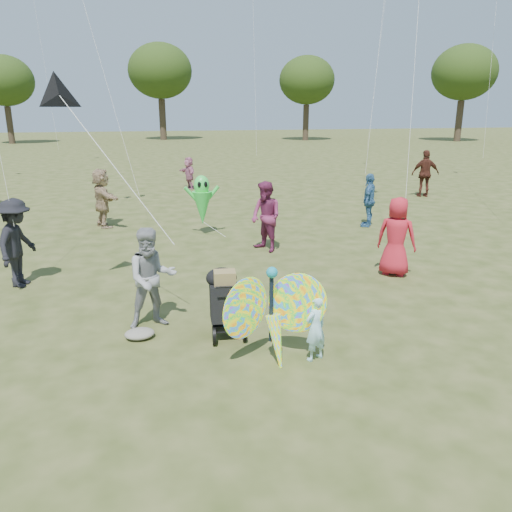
{
  "coord_description": "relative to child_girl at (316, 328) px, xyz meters",
  "views": [
    {
      "loc": [
        -2.22,
        -6.48,
        3.54
      ],
      "look_at": [
        -0.2,
        1.5,
        1.1
      ],
      "focal_mm": 35.0,
      "sensor_mm": 36.0,
      "label": 1
    }
  ],
  "objects": [
    {
      "name": "adult_man",
      "position": [
        -2.21,
        1.77,
        0.35
      ],
      "size": [
        0.92,
        0.76,
        1.71
      ],
      "primitive_type": "imported",
      "rotation": [
        0.0,
        0.0,
        0.15
      ],
      "color": "gray",
      "rests_on": "ground"
    },
    {
      "name": "butterfly_kite",
      "position": [
        -0.61,
        0.07,
        0.2
      ],
      "size": [
        1.74,
        0.75,
        1.64
      ],
      "color": "red",
      "rests_on": "ground"
    },
    {
      "name": "delta_kite_rig",
      "position": [
        -3.52,
        3.38,
        3.24
      ],
      "size": [
        2.18,
        1.84,
        2.81
      ],
      "color": "black",
      "rests_on": "ground"
    },
    {
      "name": "crowd_c",
      "position": [
        4.67,
        7.75,
        0.32
      ],
      "size": [
        0.9,
        1.02,
        1.65
      ],
      "primitive_type": "imported",
      "rotation": [
        0.0,
        0.0,
        4.08
      ],
      "color": "#346390",
      "rests_on": "ground"
    },
    {
      "name": "child_girl",
      "position": [
        0.0,
        0.0,
        0.0
      ],
      "size": [
        0.43,
        0.36,
        1.0
      ],
      "primitive_type": "imported",
      "rotation": [
        0.0,
        0.0,
        3.54
      ],
      "color": "#AEE8F6",
      "rests_on": "ground"
    },
    {
      "name": "ground",
      "position": [
        -0.23,
        0.3,
        -0.5
      ],
      "size": [
        160.0,
        160.0,
        0.0
      ],
      "primitive_type": "plane",
      "color": "#51592B",
      "rests_on": "ground"
    },
    {
      "name": "grey_bag",
      "position": [
        -2.47,
        1.35,
        -0.43
      ],
      "size": [
        0.48,
        0.39,
        0.15
      ],
      "primitive_type": "ellipsoid",
      "color": "gray",
      "rests_on": "ground"
    },
    {
      "name": "jogging_stroller",
      "position": [
        -1.11,
        1.23,
        0.11
      ],
      "size": [
        0.57,
        1.08,
        1.09
      ],
      "rotation": [
        0.0,
        0.0,
        -0.12
      ],
      "color": "black",
      "rests_on": "ground"
    },
    {
      "name": "crowd_a",
      "position": [
        3.09,
        3.26,
        0.37
      ],
      "size": [
        1.0,
        0.97,
        1.74
      ],
      "primitive_type": "imported",
      "rotation": [
        0.0,
        0.0,
        2.42
      ],
      "color": "red",
      "rests_on": "ground"
    },
    {
      "name": "crowd_e",
      "position": [
        0.84,
        5.81,
        0.39
      ],
      "size": [
        0.98,
        1.07,
        1.79
      ],
      "primitive_type": "imported",
      "rotation": [
        0.0,
        0.0,
        5.14
      ],
      "color": "#76274E",
      "rests_on": "ground"
    },
    {
      "name": "crowd_d",
      "position": [
        -3.32,
        9.68,
        0.4
      ],
      "size": [
        1.05,
        1.76,
        1.81
      ],
      "primitive_type": "imported",
      "rotation": [
        0.0,
        0.0,
        1.9
      ],
      "color": "tan",
      "rests_on": "ground"
    },
    {
      "name": "tree_line",
      "position": [
        3.43,
        45.29,
        6.36
      ],
      "size": [
        91.78,
        33.6,
        10.79
      ],
      "color": "#3A2D21",
      "rests_on": "ground"
    },
    {
      "name": "crowd_h",
      "position": [
        9.43,
        12.21,
        0.46
      ],
      "size": [
        1.2,
        0.72,
        1.92
      ],
      "primitive_type": "imported",
      "rotation": [
        0.0,
        0.0,
        2.91
      ],
      "color": "#452017",
      "rests_on": "ground"
    },
    {
      "name": "crowd_j",
      "position": [
        0.19,
        16.82,
        0.22
      ],
      "size": [
        0.81,
        1.4,
        1.44
      ],
      "primitive_type": "imported",
      "rotation": [
        0.0,
        0.0,
        5.02
      ],
      "color": "#B56788",
      "rests_on": "ground"
    },
    {
      "name": "crowd_b",
      "position": [
        -4.77,
        4.51,
        0.41
      ],
      "size": [
        1.0,
        1.33,
        1.83
      ],
      "primitive_type": "imported",
      "rotation": [
        0.0,
        0.0,
        1.27
      ],
      "color": "black",
      "rests_on": "ground"
    },
    {
      "name": "alien_kite",
      "position": [
        -0.49,
        7.87,
        0.47
      ],
      "size": [
        1.12,
        0.69,
        1.74
      ],
      "color": "#33DA47",
      "rests_on": "ground"
    }
  ]
}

